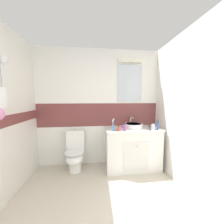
# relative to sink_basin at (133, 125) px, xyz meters

# --- Properties ---
(ground_plane) EXTENTS (3.20, 3.48, 0.04)m
(ground_plane) POSITION_rel_sink_basin_xyz_m (-0.70, -0.95, -0.92)
(ground_plane) COLOR beige
(wall_back_tiled) EXTENTS (3.20, 0.20, 2.50)m
(wall_back_tiled) POSITION_rel_sink_basin_xyz_m (-0.69, 0.30, 0.36)
(wall_back_tiled) COLOR white
(wall_back_tiled) RESTS_ON ground_plane
(wall_right_plain) EXTENTS (0.10, 3.48, 2.50)m
(wall_right_plain) POSITION_rel_sink_basin_xyz_m (0.65, -0.95, 0.35)
(wall_right_plain) COLOR white
(wall_right_plain) RESTS_ON ground_plane
(vanity_cabinet) EXTENTS (1.11, 0.58, 0.85)m
(vanity_cabinet) POSITION_rel_sink_basin_xyz_m (-0.02, -0.03, -0.47)
(vanity_cabinet) COLOR white
(vanity_cabinet) RESTS_ON ground_plane
(sink_basin) EXTENTS (0.38, 0.43, 0.21)m
(sink_basin) POSITION_rel_sink_basin_xyz_m (0.00, 0.00, 0.00)
(sink_basin) COLOR white
(sink_basin) RESTS_ON vanity_cabinet
(toilet) EXTENTS (0.37, 0.50, 0.82)m
(toilet) POSITION_rel_sink_basin_xyz_m (-1.20, 0.01, -0.52)
(toilet) COLOR white
(toilet) RESTS_ON ground_plane
(toothbrush_cup) EXTENTS (0.07, 0.07, 0.23)m
(toothbrush_cup) POSITION_rel_sink_basin_xyz_m (-0.45, -0.22, 0.01)
(toothbrush_cup) COLOR #4C7299
(toothbrush_cup) RESTS_ON vanity_cabinet
(soap_dispenser) EXTENTS (0.06, 0.06, 0.15)m
(soap_dispenser) POSITION_rel_sink_basin_xyz_m (0.34, -0.21, 0.01)
(soap_dispenser) COLOR white
(soap_dispenser) RESTS_ON vanity_cabinet
(toothpaste_tube_upright) EXTENTS (0.03, 0.03, 0.17)m
(toothpaste_tube_upright) POSITION_rel_sink_basin_xyz_m (0.42, -0.24, 0.03)
(toothpaste_tube_upright) COLOR #2659B2
(toothpaste_tube_upright) RESTS_ON vanity_cabinet
(deodorant_spray_can) EXTENTS (0.05, 0.05, 0.14)m
(deodorant_spray_can) POSITION_rel_sink_basin_xyz_m (-0.25, -0.23, 0.02)
(deodorant_spray_can) COLOR #993F99
(deodorant_spray_can) RESTS_ON vanity_cabinet
(hair_gel_jar) EXTENTS (0.07, 0.07, 0.08)m
(hair_gel_jar) POSITION_rel_sink_basin_xyz_m (0.25, -0.24, -0.01)
(hair_gel_jar) COLOR #4C4C51
(hair_gel_jar) RESTS_ON vanity_cabinet
(perfume_flask_small) EXTENTS (0.04, 0.03, 0.10)m
(perfume_flask_small) POSITION_rel_sink_basin_xyz_m (-0.35, -0.22, -0.00)
(perfume_flask_small) COLOR #D84C33
(perfume_flask_small) RESTS_ON vanity_cabinet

